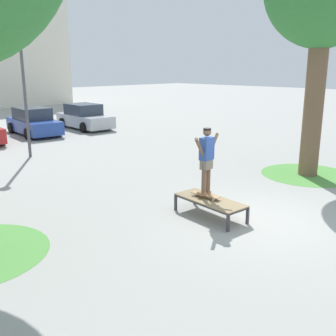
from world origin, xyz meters
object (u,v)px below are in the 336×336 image
object	(u,v)px
skateboard	(206,195)
car_silver	(85,117)
car_blue	(34,122)
skate_box	(210,201)
light_post	(22,63)
skater	(206,157)

from	to	relation	value
skateboard	car_silver	xyz separation A→B (m)	(5.98, 14.60, 0.15)
skateboard	car_blue	xyz separation A→B (m)	(2.72, 14.72, 0.15)
skate_box	light_post	world-z (taller)	light_post
skater	light_post	xyz separation A→B (m)	(-0.06, 9.54, 2.29)
skate_box	skateboard	size ratio (longest dim) A/B	2.41
skate_box	light_post	distance (m)	10.29
skateboard	skater	bearing A→B (deg)	95.48
car_blue	car_silver	bearing A→B (deg)	-2.14
skate_box	light_post	size ratio (longest dim) A/B	0.34
skate_box	skater	bearing A→B (deg)	84.88
skate_box	car_blue	size ratio (longest dim) A/B	0.45
skater	car_blue	size ratio (longest dim) A/B	0.39
skateboard	light_post	xyz separation A→B (m)	(-0.06, 9.55, 3.29)
skater	skate_box	bearing A→B (deg)	-95.12
skateboard	skater	xyz separation A→B (m)	(-0.00, 0.00, 0.99)
skate_box	car_blue	world-z (taller)	car_blue
skateboard	light_post	distance (m)	10.10
car_silver	skate_box	bearing A→B (deg)	-112.10
car_blue	skateboard	bearing A→B (deg)	-100.49
skater	car_silver	xyz separation A→B (m)	(5.98, 14.59, -0.84)
skater	light_post	bearing A→B (deg)	90.34
car_blue	car_silver	world-z (taller)	same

